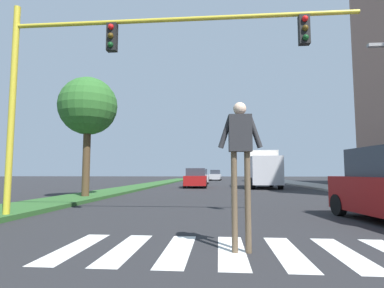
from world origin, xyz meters
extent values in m
plane|color=#262628|center=(0.00, 30.00, 0.00)|extent=(140.00, 140.00, 0.00)
cube|color=silver|center=(-3.15, 6.97, 0.00)|extent=(0.45, 2.20, 0.01)
cube|color=silver|center=(-2.25, 6.97, 0.00)|extent=(0.45, 2.20, 0.01)
cube|color=silver|center=(-1.35, 6.97, 0.00)|extent=(0.45, 2.20, 0.01)
cube|color=silver|center=(-0.45, 6.97, 0.00)|extent=(0.45, 2.20, 0.01)
cube|color=silver|center=(0.45, 6.97, 0.00)|extent=(0.45, 2.20, 0.01)
cube|color=silver|center=(1.35, 6.97, 0.00)|extent=(0.45, 2.20, 0.01)
cube|color=#2D5B28|center=(-7.42, 28.00, 0.07)|extent=(2.42, 64.00, 0.15)
cylinder|color=#4C3823|center=(-7.15, 16.30, 1.95)|extent=(0.36, 0.36, 3.60)
sphere|color=#2D6628|center=(-7.15, 16.30, 4.62)|extent=(2.88, 2.88, 2.88)
cube|color=#9E9991|center=(8.19, 28.00, 0.07)|extent=(3.00, 64.00, 0.15)
cylinder|color=gold|center=(-6.51, 9.82, 3.15)|extent=(0.18, 0.18, 6.00)
cylinder|color=gold|center=(-1.71, 9.82, 5.55)|extent=(9.61, 0.12, 0.12)
cube|color=black|center=(-3.63, 9.82, 5.10)|extent=(0.28, 0.20, 0.80)
sphere|color=red|center=(-3.63, 9.70, 5.36)|extent=(0.16, 0.16, 0.16)
sphere|color=#4C380F|center=(-3.63, 9.70, 5.10)|extent=(0.16, 0.16, 0.16)
sphere|color=#0F3F19|center=(-3.63, 9.70, 4.84)|extent=(0.16, 0.16, 0.16)
cube|color=black|center=(1.66, 9.82, 5.10)|extent=(0.28, 0.20, 0.80)
sphere|color=red|center=(1.66, 9.70, 5.36)|extent=(0.16, 0.16, 0.16)
sphere|color=#4C380F|center=(1.66, 9.70, 5.10)|extent=(0.16, 0.16, 0.16)
sphere|color=#0F3F19|center=(1.66, 9.70, 4.84)|extent=(0.16, 0.16, 0.16)
cube|color=gray|center=(7.19, 17.02, 7.55)|extent=(0.90, 0.24, 0.16)
cylinder|color=brown|center=(-0.18, 6.88, 0.82)|extent=(0.10, 0.10, 1.65)
cylinder|color=brown|center=(-0.40, 6.88, 0.82)|extent=(0.10, 0.10, 1.65)
cube|color=#262628|center=(-0.29, 6.88, 1.96)|extent=(0.39, 0.25, 0.62)
cylinder|color=#262628|center=(-0.05, 6.88, 1.99)|extent=(0.27, 0.10, 0.58)
cylinder|color=#262628|center=(-0.53, 6.87, 1.99)|extent=(0.27, 0.10, 0.58)
sphere|color=beige|center=(-0.29, 6.88, 2.38)|extent=(0.23, 0.23, 0.22)
cylinder|color=black|center=(2.96, 11.46, 0.32)|extent=(0.30, 0.66, 0.64)
cube|color=maroon|center=(-2.61, 28.38, 0.61)|extent=(1.91, 4.58, 0.79)
cube|color=#2D333D|center=(-2.61, 28.16, 1.33)|extent=(1.64, 2.07, 0.64)
cylinder|color=black|center=(-3.48, 30.19, 0.32)|extent=(0.23, 0.64, 0.64)
cylinder|color=black|center=(-1.81, 30.22, 0.32)|extent=(0.23, 0.64, 0.64)
cylinder|color=black|center=(-3.41, 26.55, 0.32)|extent=(0.23, 0.64, 0.64)
cylinder|color=black|center=(-1.74, 26.58, 0.32)|extent=(0.23, 0.64, 0.64)
cube|color=#B7B7BC|center=(-2.78, 37.42, 0.62)|extent=(1.99, 4.16, 0.81)
cube|color=#2D333D|center=(-2.76, 37.21, 1.36)|extent=(1.63, 1.92, 0.66)
cylinder|color=black|center=(-3.66, 38.93, 0.32)|extent=(0.26, 0.65, 0.64)
cylinder|color=black|center=(-2.11, 39.04, 0.32)|extent=(0.26, 0.65, 0.64)
cylinder|color=black|center=(-3.44, 35.79, 0.32)|extent=(0.26, 0.65, 0.64)
cylinder|color=black|center=(-1.89, 35.90, 0.32)|extent=(0.26, 0.65, 0.64)
cube|color=#B7B7BC|center=(-1.16, 51.44, 0.62)|extent=(1.93, 4.32, 0.81)
cube|color=#2D333D|center=(-1.17, 51.23, 1.36)|extent=(1.60, 1.98, 0.66)
cylinder|color=black|center=(-1.85, 53.15, 0.32)|extent=(0.25, 0.65, 0.64)
cylinder|color=black|center=(-0.30, 53.06, 0.32)|extent=(0.25, 0.65, 0.64)
cylinder|color=black|center=(-2.03, 49.82, 0.32)|extent=(0.25, 0.65, 0.64)
cylinder|color=black|center=(-0.48, 49.73, 0.32)|extent=(0.25, 0.65, 0.64)
cube|color=#B7B7BC|center=(3.01, 25.82, 1.45)|extent=(2.30, 2.00, 2.20)
cube|color=beige|center=(3.01, 28.92, 1.75)|extent=(2.30, 4.20, 2.70)
cylinder|color=black|center=(4.06, 25.82, 0.45)|extent=(0.30, 0.90, 0.90)
cylinder|color=black|center=(1.96, 25.82, 0.45)|extent=(0.30, 0.90, 0.90)
cylinder|color=black|center=(4.06, 29.97, 0.45)|extent=(0.30, 0.90, 0.90)
cylinder|color=black|center=(1.96, 29.97, 0.45)|extent=(0.30, 0.90, 0.90)
camera|label=1|loc=(-0.66, 1.71, 1.30)|focal=28.67mm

